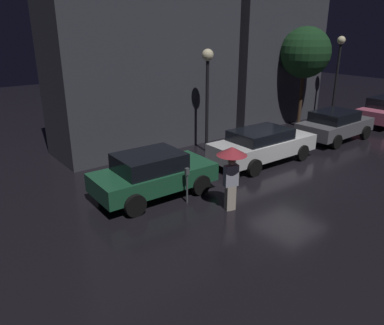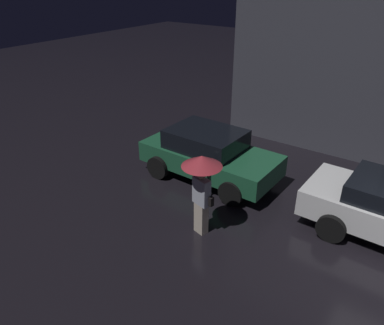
{
  "view_description": "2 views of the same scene",
  "coord_description": "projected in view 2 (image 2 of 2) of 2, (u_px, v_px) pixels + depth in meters",
  "views": [
    {
      "loc": [
        -11.53,
        -8.4,
        5.32
      ],
      "look_at": [
        -4.82,
        0.25,
        1.32
      ],
      "focal_mm": 35.0,
      "sensor_mm": 36.0,
      "label": 1
    },
    {
      "loc": [
        -0.28,
        -6.94,
        5.6
      ],
      "look_at": [
        -5.44,
        0.35,
        0.97
      ],
      "focal_mm": 35.0,
      "sensor_mm": 36.0,
      "label": 2
    }
  ],
  "objects": [
    {
      "name": "parking_meter",
      "position": [
        203.0,
        176.0,
        9.88
      ],
      "size": [
        0.12,
        0.1,
        1.18
      ],
      "color": "#4C5154",
      "rests_on": "ground"
    },
    {
      "name": "parked_car_green",
      "position": [
        209.0,
        154.0,
        10.96
      ],
      "size": [
        4.08,
        2.03,
        1.49
      ],
      "rotation": [
        0.0,
        0.0,
        -0.03
      ],
      "color": "#1E5638",
      "rests_on": "ground"
    },
    {
      "name": "building_facade_left",
      "position": [
        382.0,
        20.0,
        11.57
      ],
      "size": [
        8.64,
        3.0,
        8.37
      ],
      "color": "#3D3D47",
      "rests_on": "ground"
    },
    {
      "name": "pedestrian_with_umbrella",
      "position": [
        202.0,
        176.0,
        8.27
      ],
      "size": [
        0.91,
        0.91,
        2.03
      ],
      "rotation": [
        0.0,
        0.0,
        -0.27
      ],
      "color": "beige",
      "rests_on": "ground"
    }
  ]
}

